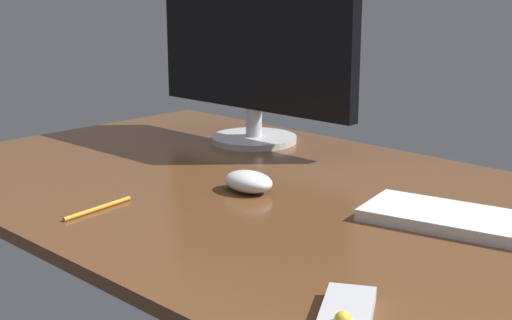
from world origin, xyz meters
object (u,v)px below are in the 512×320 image
object	(u,v)px
media_remote	(345,319)
pen	(98,208)
keyboard	(512,229)
monitor	(254,50)
computer_mouse	(248,182)

from	to	relation	value
media_remote	pen	world-z (taller)	media_remote
pen	keyboard	bearing A→B (deg)	116.42
keyboard	monitor	bearing A→B (deg)	153.63
computer_mouse	media_remote	xyz separation A→B (cm)	(43.02, -28.58, -0.97)
pen	computer_mouse	bearing A→B (deg)	150.00
monitor	media_remote	world-z (taller)	monitor
monitor	media_remote	bearing A→B (deg)	-41.03
media_remote	pen	xyz separation A→B (cm)	(-53.13, 4.09, -0.50)
monitor	computer_mouse	world-z (taller)	monitor
keyboard	media_remote	xyz separation A→B (cm)	(-0.07, -39.94, -0.08)
computer_mouse	pen	xyz separation A→B (cm)	(-10.12, -24.48, -1.48)
keyboard	computer_mouse	distance (cm)	44.57
keyboard	media_remote	size ratio (longest dim) A/B	2.81
media_remote	pen	distance (cm)	53.29
monitor	media_remote	size ratio (longest dim) A/B	3.46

